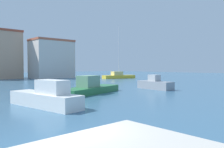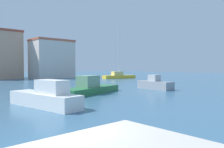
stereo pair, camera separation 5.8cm
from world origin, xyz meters
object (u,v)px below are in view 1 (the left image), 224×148
Objects in this scene: sailboat_yellow_outer_mooring at (118,76)px; motorboat_grey_far_left at (155,84)px; motorboat_green_mid_harbor at (90,88)px; motorboat_white_distant_east at (46,97)px.

motorboat_grey_far_left is at bearing -124.02° from sailboat_yellow_outer_mooring.
motorboat_green_mid_harbor is (-22.66, -19.14, -0.06)m from sailboat_yellow_outer_mooring.
motorboat_white_distant_east is 8.00m from motorboat_green_mid_harbor.
motorboat_grey_far_left is at bearing 8.68° from motorboat_white_distant_east.
sailboat_yellow_outer_mooring is 37.58m from motorboat_white_distant_east.
motorboat_grey_far_left is (-14.12, -20.92, -0.02)m from sailboat_yellow_outer_mooring.
sailboat_yellow_outer_mooring is at bearing 55.98° from motorboat_grey_far_left.
sailboat_yellow_outer_mooring reaches higher than motorboat_grey_far_left.
sailboat_yellow_outer_mooring is 1.89× the size of motorboat_white_distant_east.
motorboat_grey_far_left is 0.77× the size of motorboat_white_distant_east.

